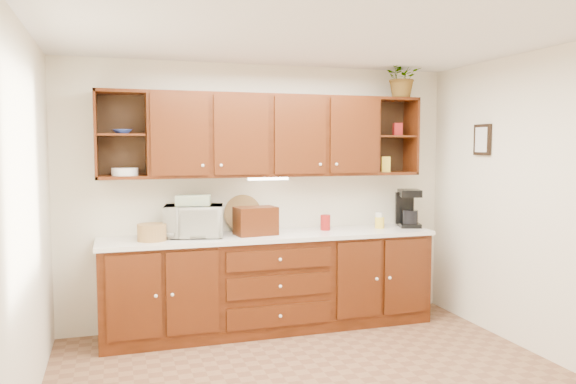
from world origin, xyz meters
TOP-DOWN VIEW (x-y plane):
  - ceiling at (0.00, 0.00)m, footprint 4.00×4.00m
  - back_wall at (0.00, 1.75)m, footprint 4.00×0.00m
  - left_wall at (-2.00, 0.00)m, footprint 0.00×3.50m
  - right_wall at (2.00, 0.00)m, footprint 0.00×3.50m
  - base_cabinets at (0.00, 1.45)m, footprint 3.20×0.60m
  - countertop at (0.00, 1.44)m, footprint 3.24×0.64m
  - upper_cabinets at (0.01, 1.59)m, footprint 3.20×0.33m
  - undercabinet_light at (0.00, 1.53)m, footprint 0.40×0.05m
  - framed_picture at (1.98, 0.90)m, footprint 0.03×0.24m
  - wicker_basket at (-1.13, 1.38)m, footprint 0.34×0.34m
  - microwave at (-0.74, 1.49)m, footprint 0.60×0.46m
  - towel_stack at (-0.74, 1.49)m, footprint 0.36×0.30m
  - wine_bottle at (-0.57, 1.48)m, footprint 0.08×0.08m
  - woven_tray at (-0.22, 1.69)m, footprint 0.38×0.18m
  - bread_box at (-0.16, 1.43)m, footprint 0.41×0.29m
  - mug_tree at (-0.01, 1.48)m, footprint 0.23×0.24m
  - canister_red at (0.59, 1.52)m, footprint 0.13×0.13m
  - canister_white at (1.19, 1.51)m, footprint 0.09×0.09m
  - canister_yellow at (1.18, 1.48)m, footprint 0.12×0.12m
  - coffee_maker at (1.52, 1.49)m, footprint 0.29×0.33m
  - bowl_stack at (-1.36, 1.57)m, footprint 0.21×0.21m
  - plate_stack at (-1.34, 1.58)m, footprint 0.26×0.26m
  - pantry_box_yellow at (1.28, 1.55)m, footprint 0.11×0.10m
  - pantry_box_red at (1.42, 1.56)m, footprint 0.10×0.09m
  - potted_plant at (1.45, 1.53)m, footprint 0.42×0.37m

SIDE VIEW (x-z plane):
  - base_cabinets at x=0.00m, z-range 0.00..0.90m
  - countertop at x=0.00m, z-range 0.90..0.94m
  - woven_tray at x=-0.22m, z-range 0.77..1.13m
  - mug_tree at x=-0.01m, z-range 0.85..1.12m
  - canister_yellow at x=1.18m, z-range 0.94..1.05m
  - wicker_basket at x=-1.13m, z-range 0.94..1.09m
  - canister_red at x=0.59m, z-range 0.94..1.09m
  - canister_white at x=1.19m, z-range 0.94..1.10m
  - bread_box at x=-0.16m, z-range 0.94..1.21m
  - wine_bottle at x=-0.57m, z-range 0.94..1.22m
  - microwave at x=-0.74m, z-range 0.94..1.24m
  - coffee_maker at x=1.52m, z-range 0.93..1.33m
  - towel_stack at x=-0.74m, z-range 1.24..1.33m
  - back_wall at x=0.00m, z-range -0.70..3.30m
  - left_wall at x=-2.00m, z-range -0.45..3.05m
  - right_wall at x=2.00m, z-range -0.45..3.05m
  - undercabinet_light at x=0.00m, z-range 1.46..1.48m
  - plate_stack at x=-1.34m, z-range 1.52..1.59m
  - pantry_box_yellow at x=1.28m, z-range 1.52..1.68m
  - framed_picture at x=1.98m, z-range 1.70..2.00m
  - upper_cabinets at x=0.01m, z-range 1.49..2.29m
  - bowl_stack at x=-1.36m, z-range 1.90..1.94m
  - pantry_box_red at x=1.42m, z-range 1.90..2.03m
  - potted_plant at x=1.45m, z-range 2.29..2.72m
  - ceiling at x=0.00m, z-range 2.60..2.60m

